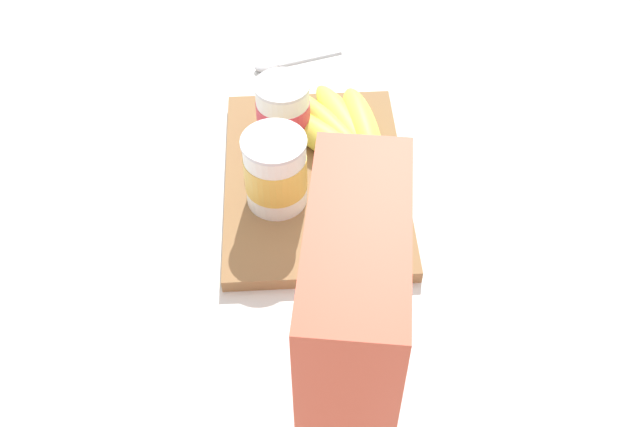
{
  "coord_description": "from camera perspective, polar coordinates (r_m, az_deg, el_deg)",
  "views": [
    {
      "loc": [
        -0.61,
        0.03,
        0.63
      ],
      "look_at": [
        -0.11,
        0.0,
        0.07
      ],
      "focal_mm": 40.17,
      "sensor_mm": 36.0,
      "label": 1
    }
  ],
  "objects": [
    {
      "name": "cereal_box",
      "position": [
        0.58,
        2.52,
        -9.85
      ],
      "size": [
        0.18,
        0.1,
        0.28
      ],
      "primitive_type": "cube",
      "rotation": [
        0.0,
        0.0,
        2.99
      ],
      "color": "#D85138",
      "rests_on": "ground_plane"
    },
    {
      "name": "banana_bunch",
      "position": [
        0.9,
        1.69,
        6.59
      ],
      "size": [
        0.18,
        0.15,
        0.04
      ],
      "color": "#DDDF4D",
      "rests_on": "cutting_board"
    },
    {
      "name": "spoon",
      "position": [
        1.05,
        -2.82,
        11.93
      ],
      "size": [
        0.05,
        0.13,
        0.01
      ],
      "color": "silver",
      "rests_on": "ground_plane"
    },
    {
      "name": "yogurt_cup_front",
      "position": [
        0.81,
        -3.57,
        3.39
      ],
      "size": [
        0.07,
        0.07,
        0.09
      ],
      "color": "white",
      "rests_on": "cutting_board"
    },
    {
      "name": "cutting_board",
      "position": [
        0.87,
        -0.4,
        2.69
      ],
      "size": [
        0.31,
        0.22,
        0.02
      ],
      "primitive_type": "cube",
      "color": "olive",
      "rests_on": "ground_plane"
    },
    {
      "name": "ground_plane",
      "position": [
        0.88,
        -0.4,
        2.31
      ],
      "size": [
        2.4,
        2.4,
        0.0
      ],
      "primitive_type": "plane",
      "color": "silver"
    },
    {
      "name": "yogurt_cup_back",
      "position": [
        0.89,
        -2.95,
        8.14
      ],
      "size": [
        0.07,
        0.07,
        0.08
      ],
      "color": "white",
      "rests_on": "cutting_board"
    }
  ]
}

